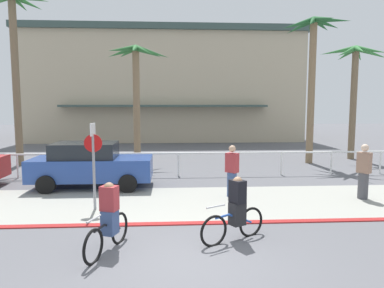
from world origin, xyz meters
The scene contains 15 objects.
ground_plane centered at (0.00, 10.00, 0.00)m, with size 80.00×80.00×0.00m, color #5B5B60.
sidewalk_strip centered at (0.00, 4.20, 0.01)m, with size 44.00×4.00×0.02m, color #9E9E93.
curb_paint centered at (0.00, 2.20, 0.01)m, with size 44.00×0.24×0.03m, color maroon.
building_backdrop centered at (-0.80, 27.50, 4.75)m, with size 23.70×12.42×9.46m.
rail_fence centered at (0.00, 8.50, 0.84)m, with size 22.75×0.08×1.04m.
stop_sign_bike_lane centered at (-2.58, 3.62, 1.68)m, with size 0.52×0.56×2.56m.
palm_tree_1 centered at (-8.02, 11.78, 6.47)m, with size 3.30×3.21×8.55m.
palm_tree_2 centered at (-2.08, 12.23, 4.77)m, with size 3.20×3.44×6.17m.
palm_tree_3 centered at (7.02, 11.62, 5.84)m, with size 3.25×3.39×7.58m.
palm_tree_4 centered at (10.02, 12.93, 4.84)m, with size 3.70×3.07×6.38m.
car_blue_1 centered at (-3.31, 6.52, 0.87)m, with size 4.40×2.02×1.69m.
cyclist_black_0 centered at (-1.65, 0.58, 0.69)m, with size 0.66×1.74×1.50m.
cyclist_blue_1 centered at (1.13, 1.03, 0.69)m, with size 1.61×0.96×1.50m.
pedestrian_0 centered at (5.95, 4.31, 0.85)m, with size 0.45×0.48×1.82m.
pedestrian_1 centered at (1.71, 4.85, 0.81)m, with size 0.47×0.46×1.75m.
Camera 1 is at (-0.34, -6.81, 3.09)m, focal length 33.45 mm.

